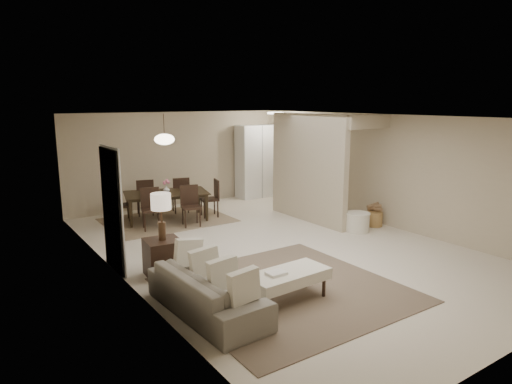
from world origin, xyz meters
TOP-DOWN VIEW (x-y plane):
  - floor at (0.00, 0.00)m, footprint 9.00×9.00m
  - ceiling at (0.00, 0.00)m, footprint 9.00×9.00m
  - back_wall at (0.00, 4.50)m, footprint 6.00×0.00m
  - left_wall at (-3.00, 0.00)m, footprint 0.00×9.00m
  - right_wall at (3.00, 0.00)m, footprint 0.00×9.00m
  - partition at (1.80, 1.25)m, footprint 0.15×2.50m
  - doorway at (-2.97, 0.60)m, footprint 0.04×0.90m
  - pantry_cabinet at (2.35, 4.15)m, footprint 1.20×0.55m
  - flush_light at (2.30, 3.20)m, footprint 0.44×0.44m
  - living_rug at (-1.13, -1.70)m, footprint 3.20×3.20m
  - sofa at (-2.45, -1.70)m, footprint 2.06×0.89m
  - ottoman_bench at (-1.33, -2.00)m, footprint 1.24×0.61m
  - side_table at (-2.40, -0.11)m, footprint 0.60×0.60m
  - table_lamp at (-2.40, -0.11)m, footprint 0.32×0.32m
  - round_pouf at (2.09, -0.10)m, footprint 0.53×0.53m
  - wicker_basket at (2.73, 0.00)m, footprint 0.41×0.41m
  - dining_rug at (-0.95, 3.08)m, footprint 2.80×2.10m
  - dining_table at (-0.95, 3.08)m, footprint 2.12×1.52m
  - dining_chairs at (-0.95, 3.08)m, footprint 2.48×2.05m
  - vase at (-0.95, 3.08)m, footprint 0.15×0.15m
  - yellow_mat at (2.70, 2.13)m, footprint 0.91×0.58m
  - pendant_light at (-0.95, 3.08)m, footprint 0.46×0.46m

SIDE VIEW (x-z plane):
  - floor at x=0.00m, z-range 0.00..0.00m
  - living_rug at x=-1.13m, z-range 0.00..0.01m
  - dining_rug at x=-0.95m, z-range 0.00..0.01m
  - yellow_mat at x=2.70m, z-range 0.00..0.01m
  - wicker_basket at x=2.73m, z-range 0.00..0.32m
  - round_pouf at x=2.09m, z-range 0.00..0.41m
  - sofa at x=-2.45m, z-range 0.00..0.59m
  - side_table at x=-2.40m, z-range 0.00..0.60m
  - dining_table at x=-0.95m, z-range 0.00..0.67m
  - ottoman_bench at x=-1.33m, z-range 0.13..0.57m
  - dining_chairs at x=-0.95m, z-range 0.00..0.92m
  - vase at x=-0.95m, z-range 0.67..0.83m
  - doorway at x=-2.97m, z-range 0.00..2.04m
  - pantry_cabinet at x=2.35m, z-range 0.00..2.10m
  - table_lamp at x=-2.40m, z-range 0.78..1.54m
  - back_wall at x=0.00m, z-range -1.75..4.25m
  - left_wall at x=-3.00m, z-range -3.25..5.75m
  - right_wall at x=3.00m, z-range -3.25..5.75m
  - partition at x=1.80m, z-range 0.00..2.50m
  - pendant_light at x=-0.95m, z-range 1.57..2.27m
  - flush_light at x=2.30m, z-range 2.44..2.48m
  - ceiling at x=0.00m, z-range 2.50..2.50m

